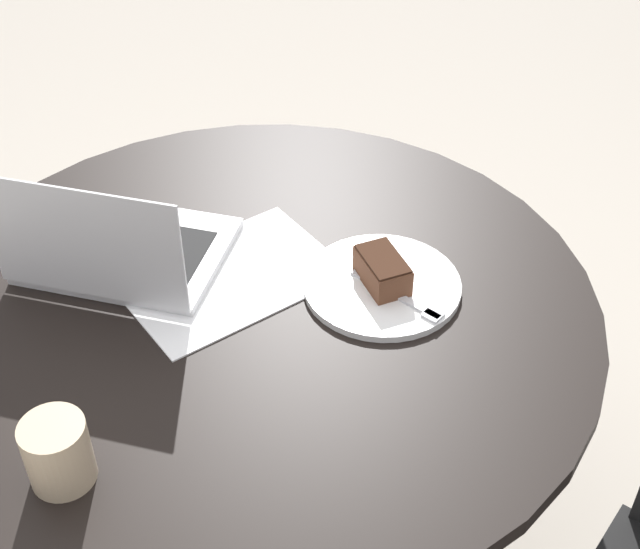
# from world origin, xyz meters

# --- Properties ---
(dining_table) EXTENTS (1.08, 1.08, 0.72)m
(dining_table) POSITION_xyz_m (0.00, 0.00, 0.60)
(dining_table) COLOR black
(dining_table) RESTS_ON ground_plane
(paper_document) EXTENTS (0.39, 0.32, 0.00)m
(paper_document) POSITION_xyz_m (-0.03, 0.07, 0.72)
(paper_document) COLOR white
(paper_document) RESTS_ON dining_table
(plate) EXTENTS (0.25, 0.25, 0.01)m
(plate) POSITION_xyz_m (0.20, -0.04, 0.73)
(plate) COLOR white
(plate) RESTS_ON dining_table
(cake_slice) EXTENTS (0.07, 0.10, 0.05)m
(cake_slice) POSITION_xyz_m (0.20, -0.04, 0.76)
(cake_slice) COLOR brown
(cake_slice) RESTS_ON plate
(fork) EXTENTS (0.10, 0.16, 0.00)m
(fork) POSITION_xyz_m (0.21, -0.09, 0.74)
(fork) COLOR silver
(fork) RESTS_ON plate
(coffee_glass) EXTENTS (0.08, 0.08, 0.10)m
(coffee_glass) POSITION_xyz_m (-0.33, -0.25, 0.77)
(coffee_glass) COLOR #C6AD89
(coffee_glass) RESTS_ON dining_table
(laptop) EXTENTS (0.40, 0.39, 0.22)m
(laptop) POSITION_xyz_m (-0.19, 0.15, 0.76)
(laptop) COLOR silver
(laptop) RESTS_ON dining_table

